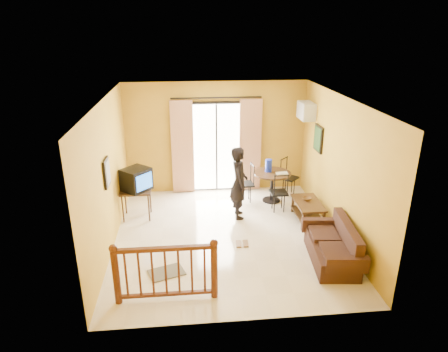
{
  "coord_description": "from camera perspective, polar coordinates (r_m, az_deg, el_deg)",
  "views": [
    {
      "loc": [
        -0.78,
        -7.16,
        4.08
      ],
      "look_at": [
        -0.04,
        0.2,
        1.25
      ],
      "focal_mm": 32.0,
      "sensor_mm": 36.0,
      "label": 1
    }
  ],
  "objects": [
    {
      "name": "bowl",
      "position": [
        9.0,
        11.75,
        -3.2
      ],
      "size": [
        0.2,
        0.2,
        0.06
      ],
      "primitive_type": "imported",
      "rotation": [
        0.0,
        0.0,
        0.02
      ],
      "color": "brown",
      "rests_on": "coffee_table"
    },
    {
      "name": "picture_left",
      "position": [
        7.54,
        -16.39,
        0.46
      ],
      "size": [
        0.05,
        0.42,
        0.52
      ],
      "color": "black",
      "rests_on": "room_shell"
    },
    {
      "name": "serving_tray",
      "position": [
        9.58,
        8.28,
        0.39
      ],
      "size": [
        0.28,
        0.19,
        0.02
      ],
      "primitive_type": "cube",
      "rotation": [
        0.0,
        0.0,
        0.02
      ],
      "color": "silver",
      "rests_on": "dining_table"
    },
    {
      "name": "stair_balustrade",
      "position": [
        6.34,
        -8.36,
        -13.01
      ],
      "size": [
        1.63,
        0.13,
        1.04
      ],
      "color": "#471E0F",
      "rests_on": "ground"
    },
    {
      "name": "water_jug",
      "position": [
        9.64,
        6.39,
        1.5
      ],
      "size": [
        0.16,
        0.16,
        0.31
      ],
      "primitive_type": "cylinder",
      "color": "#1326B5",
      "rests_on": "dining_table"
    },
    {
      "name": "sandals",
      "position": [
        7.99,
        2.6,
        -9.64
      ],
      "size": [
        0.26,
        0.26,
        0.03
      ],
      "color": "brown",
      "rests_on": "ground"
    },
    {
      "name": "doormat",
      "position": [
        7.25,
        -8.21,
        -13.46
      ],
      "size": [
        0.7,
        0.57,
        0.02
      ],
      "primitive_type": "cube",
      "rotation": [
        0.0,
        0.0,
        0.33
      ],
      "color": "#545043",
      "rests_on": "ground"
    },
    {
      "name": "room_shell",
      "position": [
        7.58,
        0.42,
        2.68
      ],
      "size": [
        5.0,
        5.0,
        5.0
      ],
      "color": "white",
      "rests_on": "ground"
    },
    {
      "name": "coffee_table",
      "position": [
        8.98,
        11.87,
        -4.5
      ],
      "size": [
        0.54,
        0.98,
        0.43
      ],
      "color": "black",
      "rests_on": "ground"
    },
    {
      "name": "air_conditioner",
      "position": [
        9.74,
        11.64,
        9.1
      ],
      "size": [
        0.31,
        0.6,
        0.4
      ],
      "color": "silver",
      "rests_on": "room_shell"
    },
    {
      "name": "sofa",
      "position": [
        7.63,
        15.46,
        -9.83
      ],
      "size": [
        0.85,
        1.6,
        0.73
      ],
      "rotation": [
        0.0,
        0.0,
        -0.1
      ],
      "color": "#331B13",
      "rests_on": "ground"
    },
    {
      "name": "balcony_door",
      "position": [
        10.05,
        -1.07,
        4.21
      ],
      "size": [
        2.25,
        0.14,
        2.46
      ],
      "color": "black",
      "rests_on": "ground"
    },
    {
      "name": "dining_chairs",
      "position": [
        9.86,
        6.64,
        -3.66
      ],
      "size": [
        1.66,
        1.38,
        0.95
      ],
      "color": "black",
      "rests_on": "ground"
    },
    {
      "name": "ground",
      "position": [
        8.28,
        0.39,
        -8.59
      ],
      "size": [
        5.0,
        5.0,
        0.0
      ],
      "primitive_type": "plane",
      "color": "beige",
      "rests_on": "ground"
    },
    {
      "name": "tv_table",
      "position": [
        9.0,
        -12.46,
        -2.4
      ],
      "size": [
        0.67,
        0.56,
        0.67
      ],
      "color": "black",
      "rests_on": "ground"
    },
    {
      "name": "standing_person",
      "position": [
        8.75,
        2.15,
        -0.97
      ],
      "size": [
        0.4,
        0.6,
        1.63
      ],
      "primitive_type": "imported",
      "rotation": [
        0.0,
        0.0,
        1.59
      ],
      "color": "black",
      "rests_on": "ground"
    },
    {
      "name": "television",
      "position": [
        8.88,
        -12.41,
        -0.47
      ],
      "size": [
        0.73,
        0.73,
        0.49
      ],
      "rotation": [
        0.0,
        0.0,
        0.84
      ],
      "color": "black",
      "rests_on": "tv_table"
    },
    {
      "name": "dining_table",
      "position": [
        9.69,
        6.9,
        -0.36
      ],
      "size": [
        0.89,
        0.89,
        0.74
      ],
      "color": "black",
      "rests_on": "ground"
    },
    {
      "name": "botanical_print",
      "position": [
        9.3,
        13.3,
        5.23
      ],
      "size": [
        0.05,
        0.5,
        0.6
      ],
      "color": "black",
      "rests_on": "room_shell"
    }
  ]
}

